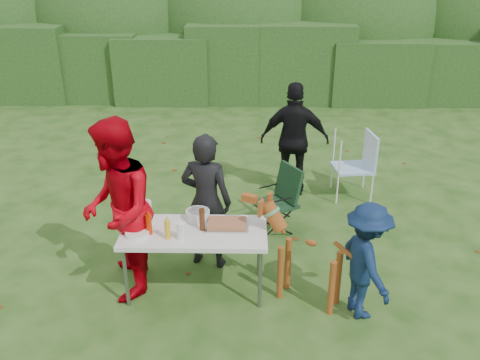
{
  "coord_description": "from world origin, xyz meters",
  "views": [
    {
      "loc": [
        0.35,
        -4.33,
        3.37
      ],
      "look_at": [
        0.26,
        0.91,
        1.0
      ],
      "focal_mm": 38.0,
      "sensor_mm": 36.0,
      "label": 1
    }
  ],
  "objects_px": {
    "mustard_bottle": "(167,230)",
    "child": "(366,261)",
    "person_cook": "(206,202)",
    "person_red_jacket": "(117,211)",
    "ketchup_bottle": "(149,224)",
    "lawn_chair": "(353,165)",
    "beer_bottle": "(202,220)",
    "dog": "(310,257)",
    "folding_table": "(194,235)",
    "person_black_puffy": "(295,140)",
    "camping_chair": "(275,200)",
    "paper_towel_roll": "(146,212)"
  },
  "relations": [
    {
      "from": "mustard_bottle",
      "to": "child",
      "type": "bearing_deg",
      "value": -5.63
    },
    {
      "from": "person_cook",
      "to": "person_red_jacket",
      "type": "distance_m",
      "value": 1.03
    },
    {
      "from": "child",
      "to": "ketchup_bottle",
      "type": "relative_size",
      "value": 5.59
    },
    {
      "from": "lawn_chair",
      "to": "beer_bottle",
      "type": "relative_size",
      "value": 4.12
    },
    {
      "from": "dog",
      "to": "ketchup_bottle",
      "type": "relative_size",
      "value": 5.08
    },
    {
      "from": "ketchup_bottle",
      "to": "lawn_chair",
      "type": "bearing_deg",
      "value": 44.0
    },
    {
      "from": "folding_table",
      "to": "dog",
      "type": "distance_m",
      "value": 1.21
    },
    {
      "from": "ketchup_bottle",
      "to": "beer_bottle",
      "type": "bearing_deg",
      "value": 9.65
    },
    {
      "from": "person_cook",
      "to": "mustard_bottle",
      "type": "height_order",
      "value": "person_cook"
    },
    {
      "from": "folding_table",
      "to": "lawn_chair",
      "type": "relative_size",
      "value": 1.52
    },
    {
      "from": "child",
      "to": "ketchup_bottle",
      "type": "height_order",
      "value": "child"
    },
    {
      "from": "mustard_bottle",
      "to": "dog",
      "type": "bearing_deg",
      "value": 0.27
    },
    {
      "from": "folding_table",
      "to": "beer_bottle",
      "type": "bearing_deg",
      "value": 10.83
    },
    {
      "from": "dog",
      "to": "lawn_chair",
      "type": "bearing_deg",
      "value": -82.19
    },
    {
      "from": "person_red_jacket",
      "to": "person_black_puffy",
      "type": "xyz_separation_m",
      "value": [
        2.0,
        2.46,
        -0.11
      ]
    },
    {
      "from": "person_cook",
      "to": "dog",
      "type": "distance_m",
      "value": 1.33
    },
    {
      "from": "child",
      "to": "dog",
      "type": "xyz_separation_m",
      "value": [
        -0.51,
        0.2,
        -0.08
      ]
    },
    {
      "from": "person_red_jacket",
      "to": "person_black_puffy",
      "type": "relative_size",
      "value": 1.13
    },
    {
      "from": "person_black_puffy",
      "to": "child",
      "type": "xyz_separation_m",
      "value": [
        0.48,
        -2.82,
        -0.24
      ]
    },
    {
      "from": "person_black_puffy",
      "to": "child",
      "type": "distance_m",
      "value": 2.87
    },
    {
      "from": "folding_table",
      "to": "camping_chair",
      "type": "xyz_separation_m",
      "value": [
        0.9,
        1.3,
        -0.24
      ]
    },
    {
      "from": "lawn_chair",
      "to": "beer_bottle",
      "type": "distance_m",
      "value": 3.12
    },
    {
      "from": "folding_table",
      "to": "ketchup_bottle",
      "type": "height_order",
      "value": "ketchup_bottle"
    },
    {
      "from": "camping_chair",
      "to": "lawn_chair",
      "type": "distance_m",
      "value": 1.6
    },
    {
      "from": "person_red_jacket",
      "to": "lawn_chair",
      "type": "relative_size",
      "value": 1.95
    },
    {
      "from": "folding_table",
      "to": "person_cook",
      "type": "xyz_separation_m",
      "value": [
        0.09,
        0.54,
        0.12
      ]
    },
    {
      "from": "dog",
      "to": "camping_chair",
      "type": "xyz_separation_m",
      "value": [
        -0.29,
        1.46,
        -0.09
      ]
    },
    {
      "from": "camping_chair",
      "to": "mustard_bottle",
      "type": "xyz_separation_m",
      "value": [
        -1.15,
        -1.46,
        0.4
      ]
    },
    {
      "from": "camping_chair",
      "to": "paper_towel_roll",
      "type": "distance_m",
      "value": 1.88
    },
    {
      "from": "person_cook",
      "to": "mustard_bottle",
      "type": "relative_size",
      "value": 8.03
    },
    {
      "from": "mustard_bottle",
      "to": "ketchup_bottle",
      "type": "distance_m",
      "value": 0.22
    },
    {
      "from": "folding_table",
      "to": "dog",
      "type": "xyz_separation_m",
      "value": [
        1.19,
        -0.15,
        -0.16
      ]
    },
    {
      "from": "person_black_puffy",
      "to": "ketchup_bottle",
      "type": "xyz_separation_m",
      "value": [
        -1.67,
        -2.54,
        -0.0
      ]
    },
    {
      "from": "beer_bottle",
      "to": "dog",
      "type": "bearing_deg",
      "value": -8.72
    },
    {
      "from": "camping_chair",
      "to": "mustard_bottle",
      "type": "bearing_deg",
      "value": 21.11
    },
    {
      "from": "child",
      "to": "mustard_bottle",
      "type": "distance_m",
      "value": 1.97
    },
    {
      "from": "camping_chair",
      "to": "ketchup_bottle",
      "type": "xyz_separation_m",
      "value": [
        -1.35,
        -1.38,
        0.41
      ]
    },
    {
      "from": "child",
      "to": "person_red_jacket",
      "type": "bearing_deg",
      "value": 65.31
    },
    {
      "from": "dog",
      "to": "paper_towel_roll",
      "type": "relative_size",
      "value": 4.3
    },
    {
      "from": "camping_chair",
      "to": "mustard_bottle",
      "type": "height_order",
      "value": "mustard_bottle"
    },
    {
      "from": "folding_table",
      "to": "lawn_chair",
      "type": "bearing_deg",
      "value": 48.65
    },
    {
      "from": "dog",
      "to": "person_red_jacket",
      "type": "bearing_deg",
      "value": 22.97
    },
    {
      "from": "person_red_jacket",
      "to": "ketchup_bottle",
      "type": "distance_m",
      "value": 0.35
    },
    {
      "from": "person_black_puffy",
      "to": "camping_chair",
      "type": "distance_m",
      "value": 1.27
    },
    {
      "from": "ketchup_bottle",
      "to": "person_red_jacket",
      "type": "bearing_deg",
      "value": 167.21
    },
    {
      "from": "person_red_jacket",
      "to": "dog",
      "type": "height_order",
      "value": "person_red_jacket"
    },
    {
      "from": "dog",
      "to": "lawn_chair",
      "type": "xyz_separation_m",
      "value": [
        0.9,
        2.53,
        -0.04
      ]
    },
    {
      "from": "camping_chair",
      "to": "lawn_chair",
      "type": "relative_size",
      "value": 0.9
    },
    {
      "from": "child",
      "to": "mustard_bottle",
      "type": "relative_size",
      "value": 6.15
    },
    {
      "from": "child",
      "to": "camping_chair",
      "type": "xyz_separation_m",
      "value": [
        -0.8,
        1.65,
        -0.17
      ]
    }
  ]
}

